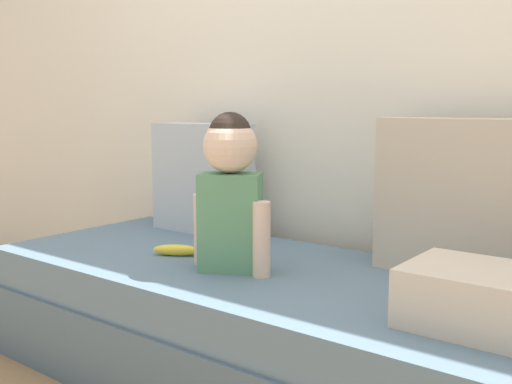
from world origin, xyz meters
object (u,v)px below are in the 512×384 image
object	(u,v)px
couch	(265,328)
throw_pillow_left	(202,178)
throw_pillow_right	(474,199)
toddler	(230,187)
banana	(176,250)
folded_blanket	(492,300)

from	to	relation	value
couch	throw_pillow_left	xyz separation A→B (m)	(-0.57, 0.31, 0.44)
throw_pillow_right	toddler	size ratio (longest dim) A/B	1.16
couch	banana	bearing A→B (deg)	-170.35
throw_pillow_right	toddler	xyz separation A→B (m)	(-0.64, -0.39, 0.03)
throw_pillow_right	toddler	distance (m)	0.76
throw_pillow_left	folded_blanket	world-z (taller)	throw_pillow_left
throw_pillow_right	toddler	bearing A→B (deg)	-148.51
couch	banana	xyz separation A→B (m)	(-0.35, -0.06, 0.23)
throw_pillow_left	folded_blanket	bearing A→B (deg)	-17.51
throw_pillow_left	banana	bearing A→B (deg)	-60.06
toddler	folded_blanket	distance (m)	0.85
throw_pillow_right	folded_blanket	distance (m)	0.49
banana	folded_blanket	bearing A→B (deg)	-2.24
couch	throw_pillow_left	distance (m)	0.78
throw_pillow_left	banana	xyz separation A→B (m)	(0.21, -0.37, -0.21)
couch	toddler	distance (m)	0.49
throw_pillow_left	toddler	world-z (taller)	toddler
throw_pillow_right	folded_blanket	xyz separation A→B (m)	(0.18, -0.41, -0.17)
toddler	banana	distance (m)	0.37
couch	throw_pillow_right	size ratio (longest dim) A/B	3.47
couch	throw_pillow_right	distance (m)	0.79
throw_pillow_left	throw_pillow_right	world-z (taller)	throw_pillow_right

